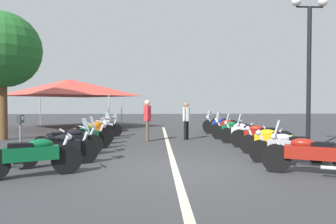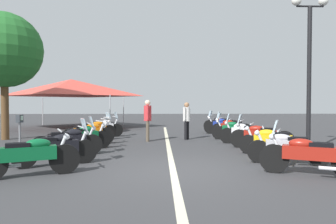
{
  "view_description": "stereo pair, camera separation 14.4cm",
  "coord_description": "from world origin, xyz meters",
  "px_view_note": "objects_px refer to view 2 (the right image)",
  "views": [
    {
      "loc": [
        -7.18,
        0.45,
        1.6
      ],
      "look_at": [
        4.68,
        0.0,
        1.27
      ],
      "focal_mm": 32.23,
      "sensor_mm": 36.0,
      "label": 1
    },
    {
      "loc": [
        -7.18,
        0.3,
        1.6
      ],
      "look_at": [
        4.68,
        0.0,
        1.27
      ],
      "focal_mm": 32.23,
      "sensor_mm": 36.0,
      "label": 2
    }
  ],
  "objects_px": {
    "parking_meter": "(20,129)",
    "bystander_0": "(148,117)",
    "motorcycle_left_row_5": "(94,130)",
    "motorcycle_left_row_0": "(30,155)",
    "motorcycle_right_row_3": "(260,135)",
    "motorcycle_left_row_4": "(89,133)",
    "street_lamp_twin_globe": "(309,47)",
    "motorcycle_right_row_1": "(287,147)",
    "event_tent": "(71,88)",
    "motorcycle_right_row_0": "(308,154)",
    "motorcycle_right_row_8": "(221,123)",
    "roadside_tree_0": "(4,50)",
    "motorcycle_left_row_3": "(82,137)",
    "motorcycle_left_row_6": "(102,128)",
    "motorcycle_right_row_2": "(272,141)",
    "motorcycle_right_row_6": "(231,127)",
    "motorcycle_right_row_4": "(244,132)",
    "motorcycle_right_row_7": "(223,125)",
    "motorcycle_left_row_2": "(68,141)",
    "motorcycle_right_row_5": "(235,130)",
    "motorcycle_left_row_1": "(57,148)",
    "bystander_1": "(187,118)"
  },
  "relations": [
    {
      "from": "parking_meter",
      "to": "bystander_0",
      "type": "xyz_separation_m",
      "value": [
        4.26,
        -3.41,
        0.14
      ]
    },
    {
      "from": "motorcycle_left_row_5",
      "to": "motorcycle_left_row_0",
      "type": "bearing_deg",
      "value": -124.34
    },
    {
      "from": "motorcycle_left_row_5",
      "to": "motorcycle_right_row_3",
      "type": "xyz_separation_m",
      "value": [
        -2.51,
        -6.4,
        0.0
      ]
    },
    {
      "from": "motorcycle_left_row_4",
      "to": "street_lamp_twin_globe",
      "type": "bearing_deg",
      "value": -39.42
    },
    {
      "from": "motorcycle_right_row_1",
      "to": "event_tent",
      "type": "height_order",
      "value": "event_tent"
    },
    {
      "from": "motorcycle_left_row_4",
      "to": "motorcycle_right_row_0",
      "type": "height_order",
      "value": "motorcycle_right_row_0"
    },
    {
      "from": "motorcycle_right_row_8",
      "to": "roadside_tree_0",
      "type": "height_order",
      "value": "roadside_tree_0"
    },
    {
      "from": "motorcycle_right_row_8",
      "to": "motorcycle_left_row_3",
      "type": "bearing_deg",
      "value": 64.44
    },
    {
      "from": "motorcycle_left_row_6",
      "to": "bystander_0",
      "type": "relative_size",
      "value": 1.1
    },
    {
      "from": "motorcycle_right_row_2",
      "to": "roadside_tree_0",
      "type": "bearing_deg",
      "value": 2.76
    },
    {
      "from": "motorcycle_right_row_6",
      "to": "roadside_tree_0",
      "type": "height_order",
      "value": "roadside_tree_0"
    },
    {
      "from": "motorcycle_left_row_3",
      "to": "motorcycle_right_row_1",
      "type": "xyz_separation_m",
      "value": [
        -2.57,
        -6.06,
        -0.01
      ]
    },
    {
      "from": "motorcycle_right_row_3",
      "to": "motorcycle_right_row_4",
      "type": "xyz_separation_m",
      "value": [
        1.3,
        0.22,
        -0.01
      ]
    },
    {
      "from": "bystander_0",
      "to": "motorcycle_right_row_6",
      "type": "bearing_deg",
      "value": -159.74
    },
    {
      "from": "motorcycle_left_row_4",
      "to": "motorcycle_right_row_3",
      "type": "distance_m",
      "value": 6.42
    },
    {
      "from": "motorcycle_right_row_2",
      "to": "motorcycle_right_row_7",
      "type": "relative_size",
      "value": 0.97
    },
    {
      "from": "motorcycle_left_row_6",
      "to": "street_lamp_twin_globe",
      "type": "distance_m",
      "value": 9.42
    },
    {
      "from": "motorcycle_left_row_2",
      "to": "motorcycle_right_row_8",
      "type": "height_order",
      "value": "motorcycle_right_row_8"
    },
    {
      "from": "bystander_0",
      "to": "motorcycle_right_row_5",
      "type": "bearing_deg",
      "value": -176.89
    },
    {
      "from": "motorcycle_left_row_1",
      "to": "motorcycle_right_row_8",
      "type": "xyz_separation_m",
      "value": [
        9.26,
        -6.15,
        0.01
      ]
    },
    {
      "from": "motorcycle_left_row_5",
      "to": "motorcycle_right_row_2",
      "type": "distance_m",
      "value": 7.4
    },
    {
      "from": "roadside_tree_0",
      "to": "bystander_0",
      "type": "bearing_deg",
      "value": -96.59
    },
    {
      "from": "motorcycle_left_row_5",
      "to": "motorcycle_right_row_7",
      "type": "distance_m",
      "value": 6.7
    },
    {
      "from": "motorcycle_left_row_2",
      "to": "motorcycle_right_row_6",
      "type": "distance_m",
      "value": 8.1
    },
    {
      "from": "motorcycle_right_row_5",
      "to": "motorcycle_right_row_7",
      "type": "distance_m",
      "value": 2.57
    },
    {
      "from": "motorcycle_right_row_0",
      "to": "parking_meter",
      "type": "height_order",
      "value": "parking_meter"
    },
    {
      "from": "motorcycle_left_row_4",
      "to": "motorcycle_right_row_1",
      "type": "relative_size",
      "value": 0.93
    },
    {
      "from": "bystander_0",
      "to": "motorcycle_right_row_3",
      "type": "bearing_deg",
      "value": 149.14
    },
    {
      "from": "motorcycle_left_row_3",
      "to": "motorcycle_right_row_4",
      "type": "height_order",
      "value": "motorcycle_right_row_4"
    },
    {
      "from": "motorcycle_right_row_3",
      "to": "motorcycle_left_row_1",
      "type": "bearing_deg",
      "value": 49.19
    },
    {
      "from": "motorcycle_left_row_6",
      "to": "event_tent",
      "type": "bearing_deg",
      "value": 95.59
    },
    {
      "from": "motorcycle_right_row_1",
      "to": "bystander_0",
      "type": "height_order",
      "value": "bystander_0"
    },
    {
      "from": "motorcycle_right_row_6",
      "to": "bystander_1",
      "type": "height_order",
      "value": "bystander_1"
    },
    {
      "from": "motorcycle_left_row_0",
      "to": "motorcycle_left_row_4",
      "type": "xyz_separation_m",
      "value": [
        5.07,
        -0.08,
        -0.0
      ]
    },
    {
      "from": "event_tent",
      "to": "motorcycle_right_row_5",
      "type": "bearing_deg",
      "value": -126.43
    },
    {
      "from": "motorcycle_left_row_1",
      "to": "bystander_1",
      "type": "xyz_separation_m",
      "value": [
        5.55,
        -3.85,
        0.51
      ]
    },
    {
      "from": "motorcycle_right_row_5",
      "to": "bystander_0",
      "type": "distance_m",
      "value": 3.89
    },
    {
      "from": "motorcycle_left_row_5",
      "to": "motorcycle_left_row_3",
      "type": "bearing_deg",
      "value": -121.16
    },
    {
      "from": "motorcycle_left_row_1",
      "to": "motorcycle_left_row_3",
      "type": "height_order",
      "value": "motorcycle_left_row_1"
    },
    {
      "from": "motorcycle_right_row_6",
      "to": "parking_meter",
      "type": "relative_size",
      "value": 1.49
    },
    {
      "from": "motorcycle_right_row_0",
      "to": "motorcycle_left_row_5",
      "type": "bearing_deg",
      "value": -20.41
    },
    {
      "from": "motorcycle_left_row_5",
      "to": "bystander_0",
      "type": "xyz_separation_m",
      "value": [
        -0.26,
        -2.31,
        0.56
      ]
    },
    {
      "from": "motorcycle_left_row_3",
      "to": "motorcycle_right_row_0",
      "type": "relative_size",
      "value": 0.94
    },
    {
      "from": "motorcycle_left_row_0",
      "to": "motorcycle_left_row_6",
      "type": "height_order",
      "value": "motorcycle_left_row_6"
    },
    {
      "from": "motorcycle_right_row_1",
      "to": "motorcycle_right_row_8",
      "type": "height_order",
      "value": "motorcycle_right_row_8"
    },
    {
      "from": "motorcycle_left_row_2",
      "to": "motorcycle_left_row_3",
      "type": "distance_m",
      "value": 1.14
    },
    {
      "from": "motorcycle_right_row_5",
      "to": "bystander_0",
      "type": "relative_size",
      "value": 1.14
    },
    {
      "from": "motorcycle_left_row_1",
      "to": "motorcycle_left_row_3",
      "type": "distance_m",
      "value": 2.59
    },
    {
      "from": "motorcycle_left_row_2",
      "to": "motorcycle_right_row_3",
      "type": "relative_size",
      "value": 0.98
    },
    {
      "from": "bystander_0",
      "to": "motorcycle_right_row_2",
      "type": "bearing_deg",
      "value": 136.32
    }
  ]
}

